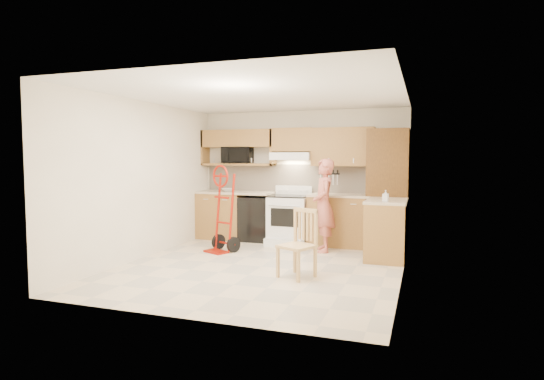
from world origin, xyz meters
The scene contains 28 objects.
floor centered at (0.00, 0.00, -0.01)m, with size 4.00×4.50×0.02m, color beige.
ceiling centered at (0.00, 0.00, 2.51)m, with size 4.00×4.50×0.02m, color white.
wall_back centered at (0.00, 2.26, 1.25)m, with size 4.00×0.02×2.50m, color white.
wall_front centered at (0.00, -2.26, 1.25)m, with size 4.00×0.02×2.50m, color white.
wall_left centered at (-2.01, 0.00, 1.25)m, with size 0.02×4.50×2.50m, color white.
wall_right centered at (2.01, 0.00, 1.25)m, with size 0.02×4.50×2.50m, color white.
backsplash centered at (0.00, 2.23, 1.20)m, with size 3.92×0.03×0.55m, color beige.
lower_cab_left centered at (-1.55, 1.95, 0.45)m, with size 0.90×0.60×0.90m, color olive.
dishwasher centered at (-0.80, 1.95, 0.42)m, with size 0.60×0.60×0.85m, color black.
lower_cab_right centered at (0.83, 1.95, 0.45)m, with size 1.14×0.60×0.90m, color olive.
countertop_left centered at (-1.25, 1.95, 0.92)m, with size 1.50×0.63×0.04m, color beige.
countertop_right centered at (0.83, 1.95, 0.92)m, with size 1.14×0.63×0.04m, color beige.
cab_return_right centered at (1.70, 1.15, 0.45)m, with size 0.60×1.00×0.90m, color olive.
countertop_return centered at (1.70, 1.15, 0.92)m, with size 0.63×1.00×0.04m, color beige.
pantry_tall centered at (1.65, 1.95, 1.05)m, with size 0.70×0.60×2.10m, color brown.
upper_cab_left centered at (-1.25, 2.08, 1.98)m, with size 1.50×0.33×0.34m, color olive.
upper_shelf_mw centered at (-1.25, 2.08, 1.47)m, with size 1.50×0.33×0.04m, color olive.
upper_cab_center centered at (-0.12, 2.08, 1.94)m, with size 0.76×0.33×0.44m, color olive.
upper_cab_right centered at (0.83, 2.08, 1.80)m, with size 1.14×0.33×0.70m, color olive.
range_hood centered at (-0.12, 2.02, 1.63)m, with size 0.76×0.46×0.14m, color white.
knife_strip centered at (0.55, 2.21, 1.24)m, with size 0.40×0.05×0.29m, color black, non-canonical shape.
microwave centered at (-1.26, 2.08, 1.65)m, with size 0.58×0.40×0.32m, color black.
range centered at (-0.12, 1.81, 0.53)m, with size 0.72×0.95×1.06m, color white, non-canonical shape.
person centered at (0.64, 1.35, 0.79)m, with size 0.58×0.38×1.59m, color #BF6051.
hand_truck centered at (-1.01, 0.76, 0.67)m, with size 0.53×0.48×1.34m, color #9C1507, non-canonical shape.
dining_chair centered at (0.65, -0.39, 0.46)m, with size 0.41×0.45×0.92m, color #E0B67A, non-canonical shape.
soap_bottle centered at (1.70, 0.88, 1.03)m, with size 0.08×0.08×0.18m, color white.
bowl centered at (-1.42, 1.95, 0.97)m, with size 0.24×0.24×0.06m, color white.
Camera 1 is at (2.26, -6.08, 1.61)m, focal length 29.49 mm.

